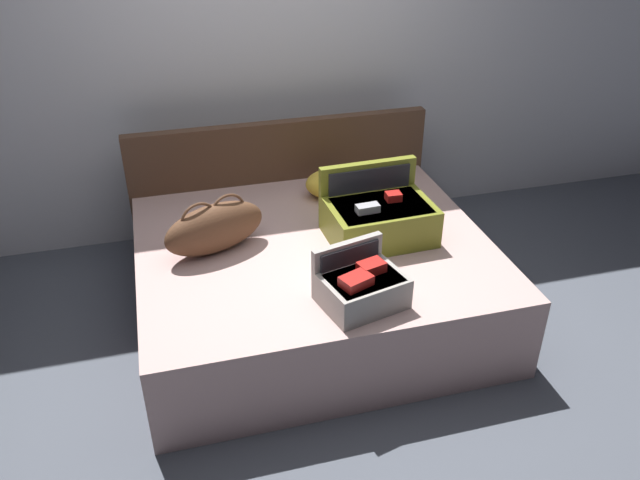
# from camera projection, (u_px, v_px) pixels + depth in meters

# --- Properties ---
(ground_plane) EXTENTS (12.00, 12.00, 0.00)m
(ground_plane) POSITION_uv_depth(u_px,v_px,m) (333.00, 356.00, 3.59)
(ground_plane) COLOR #4C515B
(back_wall) EXTENTS (8.00, 0.10, 2.60)m
(back_wall) POSITION_uv_depth(u_px,v_px,m) (266.00, 48.00, 4.29)
(back_wall) COLOR silver
(back_wall) RESTS_ON ground
(bed) EXTENTS (1.99, 1.71, 0.50)m
(bed) POSITION_uv_depth(u_px,v_px,m) (314.00, 280.00, 3.80)
(bed) COLOR #BC9993
(bed) RESTS_ON ground
(headboard) EXTENTS (2.03, 0.08, 0.91)m
(headboard) POSITION_uv_depth(u_px,v_px,m) (281.00, 184.00, 4.43)
(headboard) COLOR #4C3323
(headboard) RESTS_ON ground
(hard_case_large) EXTENTS (0.61, 0.46, 0.39)m
(hard_case_large) POSITION_uv_depth(u_px,v_px,m) (379.00, 217.00, 3.67)
(hard_case_large) COLOR olive
(hard_case_large) RESTS_ON bed
(hard_case_medium) EXTENTS (0.45, 0.40, 0.28)m
(hard_case_medium) POSITION_uv_depth(u_px,v_px,m) (361.00, 286.00, 3.13)
(hard_case_medium) COLOR gray
(hard_case_medium) RESTS_ON bed
(duffel_bag) EXTENTS (0.63, 0.40, 0.33)m
(duffel_bag) POSITION_uv_depth(u_px,v_px,m) (215.00, 228.00, 3.54)
(duffel_bag) COLOR brown
(duffel_bag) RESTS_ON bed
(pillow_near_headboard) EXTENTS (0.41, 0.31, 0.19)m
(pillow_near_headboard) POSITION_uv_depth(u_px,v_px,m) (335.00, 183.00, 4.13)
(pillow_near_headboard) COLOR gold
(pillow_near_headboard) RESTS_ON bed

